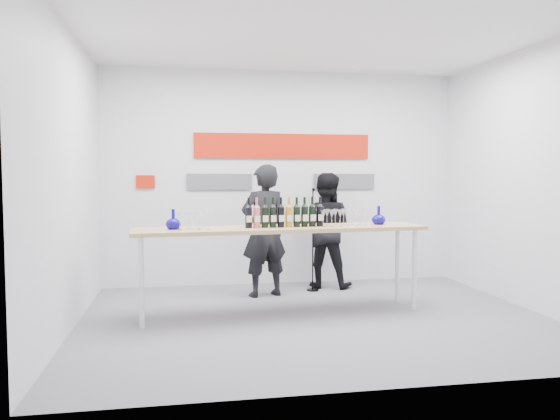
{
  "coord_description": "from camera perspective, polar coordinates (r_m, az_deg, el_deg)",
  "views": [
    {
      "loc": [
        -1.4,
        -5.63,
        1.53
      ],
      "look_at": [
        -0.33,
        0.35,
        1.15
      ],
      "focal_mm": 35.0,
      "sensor_mm": 36.0,
      "label": 1
    }
  ],
  "objects": [
    {
      "name": "mic_stand",
      "position": [
        7.3,
        3.44,
        -5.19
      ],
      "size": [
        0.16,
        0.16,
        1.37
      ],
      "rotation": [
        0.0,
        0.0,
        0.22
      ],
      "color": "black",
      "rests_on": "ground"
    },
    {
      "name": "signage",
      "position": [
        7.72,
        -0.07,
        5.63
      ],
      "size": [
        3.38,
        0.02,
        0.79
      ],
      "color": "red",
      "rests_on": "back_wall"
    },
    {
      "name": "presenter_left",
      "position": [
        6.91,
        -1.68,
        -2.17
      ],
      "size": [
        0.7,
        0.55,
        1.68
      ],
      "primitive_type": "imported",
      "rotation": [
        0.0,
        0.0,
        3.42
      ],
      "color": "black",
      "rests_on": "ground"
    },
    {
      "name": "tasting_table",
      "position": [
        6.01,
        0.17,
        -2.48
      ],
      "size": [
        3.27,
        0.88,
        0.97
      ],
      "rotation": [
        0.0,
        0.0,
        0.07
      ],
      "color": "tan",
      "rests_on": "ground"
    },
    {
      "name": "wine_bottles",
      "position": [
        5.98,
        0.51,
        -0.22
      ],
      "size": [
        0.89,
        0.14,
        0.33
      ],
      "rotation": [
        0.0,
        0.0,
        0.07
      ],
      "color": "black",
      "rests_on": "tasting_table"
    },
    {
      "name": "glasses_left",
      "position": [
        5.82,
        -9.19,
        -1.09
      ],
      "size": [
        0.37,
        0.24,
        0.18
      ],
      "color": "silver",
      "rests_on": "tasting_table"
    },
    {
      "name": "presenter_right",
      "position": [
        7.52,
        4.72,
        -2.11
      ],
      "size": [
        0.94,
        0.86,
        1.57
      ],
      "primitive_type": "imported",
      "rotation": [
        0.0,
        0.0,
        2.72
      ],
      "color": "black",
      "rests_on": "ground"
    },
    {
      "name": "glasses_right",
      "position": [
        6.21,
        6.49,
        -0.78
      ],
      "size": [
        0.57,
        0.26,
        0.18
      ],
      "color": "silver",
      "rests_on": "tasting_table"
    },
    {
      "name": "back_wall",
      "position": [
        7.76,
        0.29,
        3.36
      ],
      "size": [
        5.0,
        0.04,
        3.0
      ],
      "primitive_type": "cube",
      "color": "silver",
      "rests_on": "ground"
    },
    {
      "name": "decanter_left",
      "position": [
        5.85,
        -11.09,
        -0.94
      ],
      "size": [
        0.16,
        0.16,
        0.21
      ],
      "primitive_type": null,
      "color": "#0E0780",
      "rests_on": "tasting_table"
    },
    {
      "name": "decanter_right",
      "position": [
        6.42,
        10.27,
        -0.53
      ],
      "size": [
        0.16,
        0.16,
        0.21
      ],
      "primitive_type": null,
      "color": "#0E0780",
      "rests_on": "tasting_table"
    },
    {
      "name": "ground",
      "position": [
        6.0,
        3.79,
        -11.21
      ],
      "size": [
        5.0,
        5.0,
        0.0
      ],
      "primitive_type": "plane",
      "color": "slate",
      "rests_on": "ground"
    }
  ]
}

